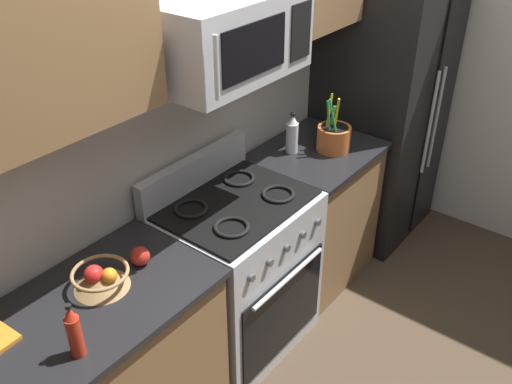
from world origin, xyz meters
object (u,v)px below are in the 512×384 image
object	(u,v)px
apple_loose	(140,256)
bottle_vinegar	(292,134)
range_oven	(237,273)
utensil_crock	(334,137)
refrigerator	(380,113)
microwave	(227,37)
fruit_basket	(101,278)
bottle_hot_sauce	(74,332)

from	to	relation	value
apple_loose	bottle_vinegar	world-z (taller)	bottle_vinegar
range_oven	bottle_vinegar	distance (m)	0.85
utensil_crock	range_oven	bearing A→B (deg)	175.15
range_oven	bottle_vinegar	xyz separation A→B (m)	(0.64, 0.11, 0.55)
refrigerator	microwave	xyz separation A→B (m)	(-1.52, 0.04, 0.87)
refrigerator	apple_loose	size ratio (longest dim) A/B	21.04
refrigerator	fruit_basket	distance (m)	2.32
microwave	apple_loose	distance (m)	1.00
refrigerator	microwave	bearing A→B (deg)	178.35
range_oven	microwave	xyz separation A→B (m)	(-0.00, 0.03, 1.27)
apple_loose	fruit_basket	bearing A→B (deg)	175.93
bottle_hot_sauce	bottle_vinegar	bearing A→B (deg)	9.48
range_oven	apple_loose	distance (m)	0.77
microwave	bottle_hot_sauce	xyz separation A→B (m)	(-1.07, -0.20, -0.73)
utensil_crock	bottle_hot_sauce	world-z (taller)	utensil_crock
range_oven	bottle_vinegar	size ratio (longest dim) A/B	4.47
refrigerator	bottle_hot_sauce	distance (m)	2.60
range_oven	bottle_hot_sauce	world-z (taller)	bottle_hot_sauce
refrigerator	fruit_basket	xyz separation A→B (m)	(-2.32, 0.05, 0.08)
fruit_basket	range_oven	bearing A→B (deg)	-2.67
fruit_basket	bottle_vinegar	size ratio (longest dim) A/B	0.96
utensil_crock	apple_loose	world-z (taller)	utensil_crock
fruit_basket	bottle_vinegar	distance (m)	1.44
microwave	fruit_basket	size ratio (longest dim) A/B	3.07
fruit_basket	utensil_crock	bearing A→B (deg)	-3.77
utensil_crock	bottle_hot_sauce	distance (m)	1.88
refrigerator	apple_loose	distance (m)	2.12
utensil_crock	bottle_vinegar	xyz separation A→B (m)	(-0.17, 0.18, 0.03)
apple_loose	bottle_hot_sauce	xyz separation A→B (m)	(-0.47, -0.20, 0.06)
fruit_basket	apple_loose	size ratio (longest dim) A/B	2.79
refrigerator	utensil_crock	distance (m)	0.72
utensil_crock	bottle_vinegar	size ratio (longest dim) A/B	1.37
refrigerator	bottle_vinegar	world-z (taller)	refrigerator
refrigerator	fruit_basket	size ratio (longest dim) A/B	7.53
microwave	utensil_crock	bearing A→B (deg)	-6.70
microwave	bottle_vinegar	xyz separation A→B (m)	(0.64, 0.08, -0.72)
refrigerator	bottle_hot_sauce	size ratio (longest dim) A/B	7.62
utensil_crock	apple_loose	bearing A→B (deg)	176.27
refrigerator	bottle_vinegar	bearing A→B (deg)	171.98
bottle_hot_sauce	bottle_vinegar	world-z (taller)	bottle_vinegar
refrigerator	bottle_hot_sauce	bearing A→B (deg)	-176.44
fruit_basket	bottle_hot_sauce	world-z (taller)	bottle_hot_sauce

